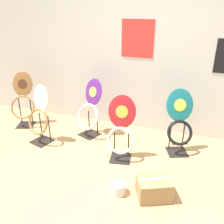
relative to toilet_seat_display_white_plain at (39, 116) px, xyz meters
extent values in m
plane|color=tan|center=(1.36, -0.97, -0.43)|extent=(14.00, 14.00, 0.00)
cube|color=silver|center=(1.36, 1.00, 0.87)|extent=(8.00, 0.06, 2.60)
cube|color=red|center=(1.22, 0.96, 1.05)|extent=(0.50, 0.01, 0.56)
cube|color=black|center=(0.00, -0.01, -0.43)|extent=(0.35, 0.35, 0.01)
cylinder|color=black|center=(-0.07, 0.10, -0.21)|extent=(0.02, 0.02, 0.42)
cylinder|color=black|center=(0.12, 0.05, -0.21)|extent=(0.02, 0.02, 0.42)
cylinder|color=black|center=(-0.02, -0.09, -0.25)|extent=(0.22, 0.08, 0.02)
torus|color=#9E7042|center=(-0.01, -0.03, -0.08)|extent=(0.45, 0.29, 0.40)
ellipsoid|color=white|center=(0.02, 0.07, 0.28)|extent=(0.32, 0.18, 0.37)
ellipsoid|color=silver|center=(0.01, 0.05, 0.28)|extent=(0.14, 0.07, 0.14)
sphere|color=silver|center=(-0.07, 0.05, 0.10)|extent=(0.02, 0.02, 0.02)
sphere|color=silver|center=(0.09, 0.01, 0.10)|extent=(0.02, 0.02, 0.02)
cube|color=black|center=(-0.59, 0.37, -0.43)|extent=(0.35, 0.35, 0.01)
cylinder|color=black|center=(-0.71, 0.42, -0.20)|extent=(0.02, 0.02, 0.45)
cylinder|color=black|center=(-0.52, 0.49, -0.20)|extent=(0.02, 0.02, 0.45)
cylinder|color=black|center=(-0.56, 0.30, -0.24)|extent=(0.22, 0.09, 0.02)
torus|color=#9E7042|center=(-0.58, 0.35, -0.08)|extent=(0.46, 0.34, 0.37)
ellipsoid|color=#936033|center=(-0.63, 0.50, 0.28)|extent=(0.37, 0.25, 0.40)
ellipsoid|color=#4C2D19|center=(-0.63, 0.48, 0.29)|extent=(0.16, 0.10, 0.15)
sphere|color=silver|center=(-0.70, 0.40, 0.09)|extent=(0.02, 0.02, 0.02)
sphere|color=silver|center=(-0.52, 0.46, 0.09)|extent=(0.02, 0.02, 0.02)
cube|color=black|center=(2.02, 0.38, -0.43)|extent=(0.36, 0.36, 0.01)
cylinder|color=black|center=(1.89, 0.43, -0.20)|extent=(0.02, 0.02, 0.44)
cylinder|color=black|center=(2.07, 0.50, -0.20)|extent=(0.02, 0.02, 0.44)
cylinder|color=black|center=(2.05, 0.31, -0.25)|extent=(0.21, 0.10, 0.02)
torus|color=black|center=(2.02, 0.36, -0.10)|extent=(0.41, 0.32, 0.34)
ellipsoid|color=#197075|center=(1.97, 0.49, 0.26)|extent=(0.41, 0.29, 0.45)
ellipsoid|color=#EADB4C|center=(1.98, 0.47, 0.27)|extent=(0.18, 0.12, 0.17)
sphere|color=silver|center=(1.90, 0.39, 0.04)|extent=(0.02, 0.02, 0.02)
sphere|color=silver|center=(2.09, 0.46, 0.04)|extent=(0.02, 0.02, 0.02)
cube|color=black|center=(1.29, -0.04, -0.43)|extent=(0.32, 0.32, 0.01)
cylinder|color=black|center=(1.18, 0.03, -0.25)|extent=(0.02, 0.02, 0.34)
cylinder|color=black|center=(1.37, 0.07, -0.25)|extent=(0.02, 0.02, 0.34)
cylinder|color=black|center=(1.30, -0.12, -0.29)|extent=(0.22, 0.06, 0.02)
torus|color=silver|center=(1.29, -0.06, -0.13)|extent=(0.40, 0.24, 0.36)
ellipsoid|color=#AD1E23|center=(1.27, 0.05, 0.24)|extent=(0.38, 0.19, 0.44)
ellipsoid|color=yellow|center=(1.28, 0.04, 0.25)|extent=(0.17, 0.07, 0.17)
sphere|color=silver|center=(1.18, -0.02, 0.03)|extent=(0.02, 0.02, 0.02)
sphere|color=silver|center=(1.38, 0.02, 0.03)|extent=(0.02, 0.02, 0.02)
cube|color=black|center=(0.61, 0.43, -0.43)|extent=(0.36, 0.36, 0.01)
cylinder|color=black|center=(0.55, 0.55, -0.24)|extent=(0.02, 0.02, 0.36)
cylinder|color=black|center=(0.73, 0.48, -0.24)|extent=(0.02, 0.02, 0.36)
cylinder|color=black|center=(0.58, 0.36, -0.28)|extent=(0.21, 0.10, 0.02)
torus|color=silver|center=(0.60, 0.41, -0.10)|extent=(0.49, 0.37, 0.41)
ellipsoid|color=#60237F|center=(0.65, 0.55, 0.28)|extent=(0.38, 0.26, 0.42)
ellipsoid|color=#E5CC4C|center=(0.65, 0.53, 0.28)|extent=(0.16, 0.11, 0.16)
sphere|color=silver|center=(0.54, 0.53, 0.07)|extent=(0.02, 0.02, 0.02)
sphere|color=silver|center=(0.72, 0.46, 0.07)|extent=(0.02, 0.02, 0.02)
cylinder|color=silver|center=(1.47, -0.70, -0.37)|extent=(0.17, 0.17, 0.13)
torus|color=silver|center=(1.47, -0.70, -0.31)|extent=(0.18, 0.18, 0.01)
cylinder|color=#B2B2B7|center=(1.47, -0.70, -0.30)|extent=(0.15, 0.15, 0.00)
cube|color=#A37F51|center=(1.86, -0.61, -0.31)|extent=(0.46, 0.42, 0.24)
cube|color=#B7AD89|center=(1.86, -0.61, -0.19)|extent=(0.34, 0.18, 0.00)
camera|label=1|loc=(2.14, -2.81, 1.60)|focal=40.00mm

